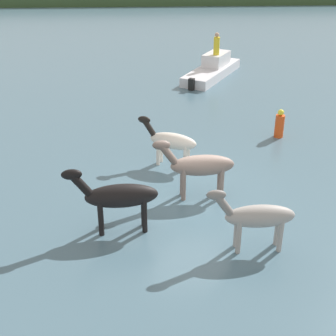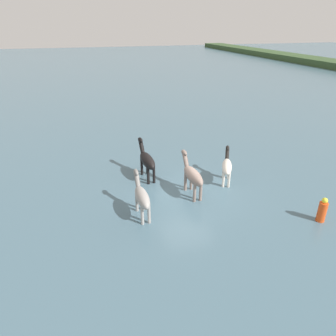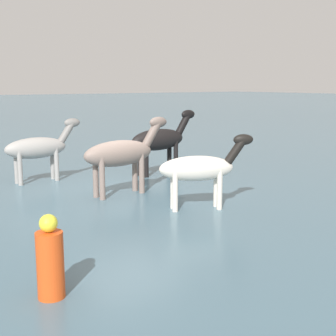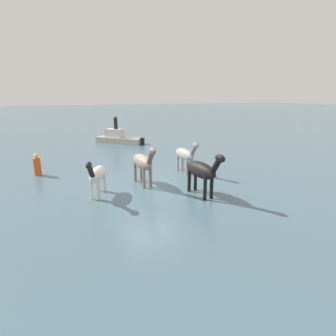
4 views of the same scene
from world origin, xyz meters
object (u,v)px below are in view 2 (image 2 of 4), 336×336
Objects in this scene: horse_pinto_flank at (193,175)px; horse_dun_straggler at (227,166)px; horse_mid_herd at (142,197)px; horse_chestnut_trailing at (147,160)px; buoy_channel_marker at (322,211)px.

horse_pinto_flank reaches higher than horse_dun_straggler.
horse_mid_herd reaches higher than horse_dun_straggler.
buoy_channel_marker is (6.05, 6.21, -0.56)m from horse_chestnut_trailing.
horse_chestnut_trailing is at bearing 33.74° from horse_pinto_flank.
horse_dun_straggler is at bearing -70.39° from horse_mid_herd.
horse_pinto_flank is 0.99× the size of horse_chestnut_trailing.
horse_mid_herd is at bearing -109.46° from buoy_channel_marker.
buoy_channel_marker is at bearing -110.39° from horse_mid_herd.
horse_dun_straggler is 1.83× the size of buoy_channel_marker.
horse_chestnut_trailing reaches higher than horse_mid_herd.
horse_dun_straggler is at bearing -152.50° from buoy_channel_marker.
horse_pinto_flank is at bearing -129.36° from buoy_channel_marker.
horse_mid_herd is at bearing 136.09° from horse_dun_straggler.
buoy_channel_marker is (3.69, 4.50, -0.55)m from horse_pinto_flank.
horse_mid_herd is 0.91× the size of horse_chestnut_trailing.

